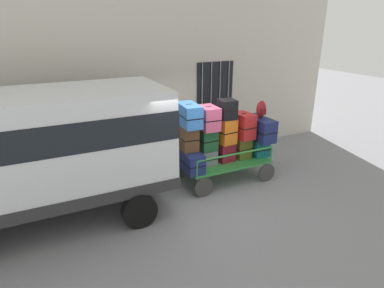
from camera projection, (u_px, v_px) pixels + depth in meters
ground_plane at (190, 188)px, 8.06m from camera, size 40.00×40.00×0.00m
building_wall at (155, 74)px, 9.07m from camera, size 12.00×0.37×5.00m
van at (41, 145)px, 6.25m from camera, size 4.88×2.22×2.63m
luggage_cart at (224, 164)px, 8.41m from camera, size 2.28×1.21×0.52m
cart_railing at (225, 149)px, 8.26m from camera, size 2.15×1.08×0.39m
suitcase_left_bottom at (189, 159)px, 7.85m from camera, size 0.43×1.01×0.46m
suitcase_left_middle at (189, 138)px, 7.69m from camera, size 0.41×0.47×0.61m
suitcase_left_top at (189, 115)px, 7.47m from camera, size 0.46×0.81×0.52m
suitcase_midleft_bottom at (207, 157)px, 8.10m from camera, size 0.42×0.42×0.38m
suitcase_midleft_middle at (207, 139)px, 7.95m from camera, size 0.45×0.41×0.54m
suitcase_midleft_top at (208, 118)px, 7.74m from camera, size 0.44×0.63×0.55m
suitcase_center_bottom at (224, 151)px, 8.32m from camera, size 0.47×0.49×0.49m
suitcase_center_middle at (227, 131)px, 8.06m from camera, size 0.44×0.43×0.63m
suitcase_center_top at (227, 109)px, 7.88m from camera, size 0.42×0.45×0.47m
suitcase_midright_bottom at (242, 147)px, 8.50m from camera, size 0.42×0.44×0.55m
suitcase_midright_middle at (243, 126)px, 8.27m from camera, size 0.44×0.61×0.64m
suitcase_right_bottom at (257, 146)px, 8.73m from camera, size 0.46×0.68×0.43m
suitcase_right_middle at (259, 129)px, 8.52m from camera, size 0.44×0.95×0.58m
backpack at (261, 109)px, 8.35m from camera, size 0.27×0.22×0.44m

